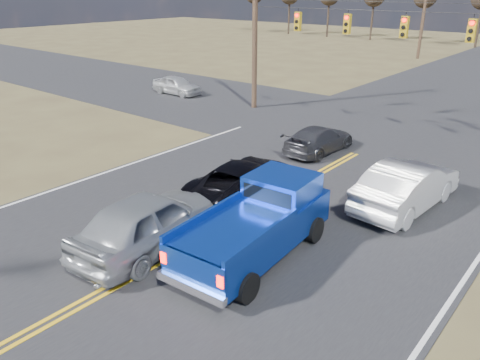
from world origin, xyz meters
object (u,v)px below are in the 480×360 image
Objects in this scene: pickup_truck at (258,223)px; cross_car_west at (177,85)px; dgrey_car_queue at (319,139)px; silver_suv at (150,221)px; black_suv at (246,180)px; white_car_queue at (407,186)px.

cross_car_west is (-17.50, 13.27, -0.35)m from pickup_truck.
silver_suv is at bearing 94.91° from dgrey_car_queue.
pickup_truck is 1.10× the size of silver_suv.
black_suv is at bearing 97.49° from dgrey_car_queue.
black_suv is at bearing -96.69° from silver_suv.
pickup_truck is 9.49m from dgrey_car_queue.
dgrey_car_queue is (-0.66, 10.55, -0.26)m from silver_suv.
black_suv is 1.34× the size of cross_car_west.
pickup_truck is at bearing 111.86° from dgrey_car_queue.
white_car_queue is 1.20× the size of dgrey_car_queue.
black_suv reaches higher than cross_car_west.
dgrey_car_queue is at bearing -108.40° from cross_car_west.
silver_suv is 4.42m from black_suv.
silver_suv is 10.57m from dgrey_car_queue.
silver_suv reaches higher than dgrey_car_queue.
cross_car_west is (-19.52, 7.61, -0.17)m from white_car_queue.
white_car_queue is at bearing -112.49° from cross_car_west.
cross_car_west is at bearing -39.86° from black_suv.
pickup_truck is 3.84m from black_suv.
silver_suv is 21.05m from cross_car_west.
pickup_truck reaches higher than white_car_queue.
black_suv is 1.23× the size of dgrey_car_queue.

